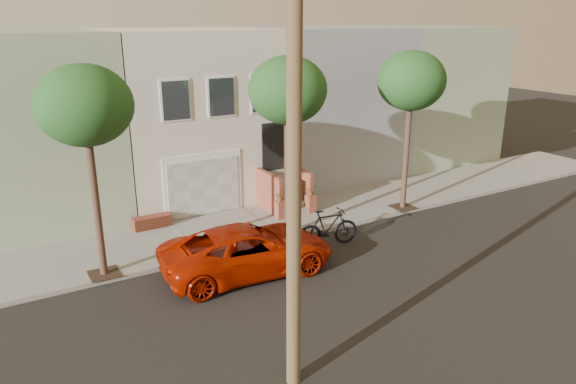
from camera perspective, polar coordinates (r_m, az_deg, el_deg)
ground at (r=16.09m, az=3.96°, el=-10.14°), size 90.00×90.00×0.00m
sidewalk at (r=20.27m, az=-4.54°, el=-3.74°), size 40.00×3.70×0.15m
house_row at (r=24.55m, az=-10.79°, el=8.53°), size 33.10×11.70×7.00m
tree_left at (r=15.94m, az=-20.89°, el=8.47°), size 2.70×2.57×6.30m
tree_mid at (r=18.16m, az=-0.03°, el=10.69°), size 2.70×2.57×6.30m
tree_right at (r=21.44m, az=13.04°, el=11.39°), size 2.70×2.57×6.30m
pickup_truck at (r=16.69m, az=-4.31°, el=-6.18°), size 5.55×2.82×1.50m
motorcycle at (r=18.58m, az=4.29°, el=-3.82°), size 2.32×1.01×1.35m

